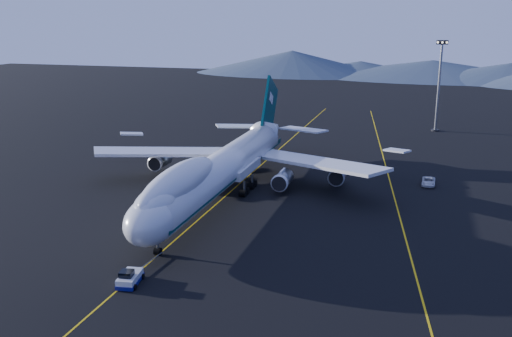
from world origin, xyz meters
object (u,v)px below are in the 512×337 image
(service_van, at_px, (429,182))
(floodlight_mast, at_px, (439,86))
(pushback_tug, at_px, (130,279))
(boeing_747, at_px, (222,168))

(service_van, xyz_separation_m, floodlight_mast, (1.63, 58.03, 12.31))
(pushback_tug, xyz_separation_m, floodlight_mast, (37.00, 113.23, 12.45))
(boeing_747, bearing_deg, floodlight_mast, 64.17)
(pushback_tug, height_order, floodlight_mast, floodlight_mast)
(pushback_tug, relative_size, service_van, 0.88)
(boeing_747, height_order, service_van, boeing_747)
(floodlight_mast, bearing_deg, pushback_tug, -108.10)
(pushback_tug, bearing_deg, floodlight_mast, 63.10)
(pushback_tug, xyz_separation_m, service_van, (35.38, 55.20, 0.14))
(boeing_747, xyz_separation_m, service_van, (35.98, 19.63, -5.06))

